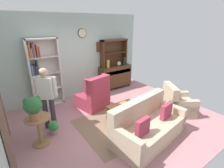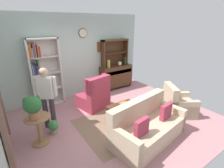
% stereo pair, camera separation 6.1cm
% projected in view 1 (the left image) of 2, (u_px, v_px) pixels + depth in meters
% --- Properties ---
extents(ground_plane, '(5.40, 4.60, 0.02)m').
position_uv_depth(ground_plane, '(113.00, 119.00, 4.62)').
color(ground_plane, '#B27A7F').
extents(wall_back, '(5.00, 0.09, 2.80)m').
position_uv_depth(wall_back, '(78.00, 56.00, 5.76)').
color(wall_back, '#ADC1B7').
rests_on(wall_back, ground_plane).
extents(area_rug, '(2.47, 1.75, 0.01)m').
position_uv_depth(area_rug, '(126.00, 121.00, 4.49)').
color(area_rug, '#846651').
rests_on(area_rug, ground_plane).
extents(bookshelf, '(0.90, 0.30, 2.10)m').
position_uv_depth(bookshelf, '(42.00, 74.00, 5.05)').
color(bookshelf, silver).
rests_on(bookshelf, ground_plane).
extents(sideboard, '(1.30, 0.45, 0.92)m').
position_uv_depth(sideboard, '(115.00, 76.00, 6.63)').
color(sideboard, '#4C2D19').
rests_on(sideboard, ground_plane).
extents(sideboard_hutch, '(1.10, 0.26, 1.00)m').
position_uv_depth(sideboard_hutch, '(114.00, 49.00, 6.35)').
color(sideboard_hutch, '#4C2D19').
rests_on(sideboard_hutch, sideboard).
extents(vase_tall, '(0.11, 0.11, 0.29)m').
position_uv_depth(vase_tall, '(108.00, 64.00, 6.16)').
color(vase_tall, tan).
rests_on(vase_tall, sideboard).
extents(vase_round, '(0.15, 0.15, 0.17)m').
position_uv_depth(vase_round, '(119.00, 64.00, 6.47)').
color(vase_round, beige).
rests_on(vase_round, sideboard).
extents(bottle_wine, '(0.07, 0.07, 0.31)m').
position_uv_depth(bottle_wine, '(125.00, 61.00, 6.57)').
color(bottle_wine, '#194223').
rests_on(bottle_wine, sideboard).
extents(couch_floral, '(1.90, 1.10, 0.90)m').
position_uv_depth(couch_floral, '(148.00, 126.00, 3.75)').
color(couch_floral, '#C6AD8E').
rests_on(couch_floral, ground_plane).
extents(armchair_floral, '(1.06, 1.05, 0.88)m').
position_uv_depth(armchair_floral, '(178.00, 104.00, 4.81)').
color(armchair_floral, '#C6AD8E').
rests_on(armchair_floral, ground_plane).
extents(wingback_chair, '(0.94, 0.95, 1.05)m').
position_uv_depth(wingback_chair, '(94.00, 96.00, 5.09)').
color(wingback_chair, '#A33347').
rests_on(wingback_chair, ground_plane).
extents(plant_stand, '(0.52, 0.52, 0.66)m').
position_uv_depth(plant_stand, '(39.00, 128.00, 3.54)').
color(plant_stand, '#997047').
rests_on(plant_stand, ground_plane).
extents(potted_plant_large, '(0.36, 0.36, 0.49)m').
position_uv_depth(potted_plant_large, '(33.00, 107.00, 3.30)').
color(potted_plant_large, '#AD6B4C').
rests_on(potted_plant_large, plant_stand).
extents(potted_plant_small, '(0.24, 0.24, 0.34)m').
position_uv_depth(potted_plant_small, '(53.00, 127.00, 3.94)').
color(potted_plant_small, gray).
rests_on(potted_plant_small, ground_plane).
extents(person_reading, '(0.48, 0.35, 1.56)m').
position_uv_depth(person_reading, '(47.00, 95.00, 3.94)').
color(person_reading, '#38333D').
rests_on(person_reading, ground_plane).
extents(coffee_table, '(0.80, 0.50, 0.42)m').
position_uv_depth(coffee_table, '(123.00, 108.00, 4.48)').
color(coffee_table, '#4C2D19').
rests_on(coffee_table, ground_plane).
extents(book_stack, '(0.21, 0.16, 0.07)m').
position_uv_depth(book_stack, '(123.00, 103.00, 4.50)').
color(book_stack, '#723F7F').
rests_on(book_stack, coffee_table).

